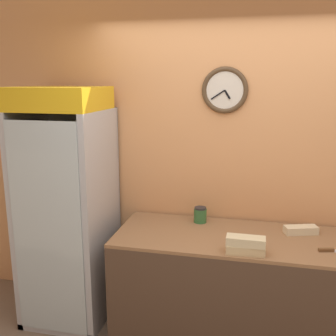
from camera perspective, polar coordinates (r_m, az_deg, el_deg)
The scene contains 7 objects.
wall_back at distance 3.34m, azimuth 11.09°, elevation 0.90°, with size 5.20×0.09×2.70m.
prep_counter at distance 3.26m, azimuth 10.11°, elevation -16.75°, with size 1.90×0.75×0.86m.
beverage_cooler at distance 3.42m, azimuth -14.11°, elevation -3.85°, with size 0.67×0.70×1.97m.
sandwich_stack_bottom at distance 2.79m, azimuth 11.16°, elevation -11.51°, with size 0.27×0.12×0.06m.
sandwich_stack_middle at distance 2.77m, azimuth 11.22°, elevation -10.37°, with size 0.26×0.11×0.06m.
sandwich_flat_left at distance 3.24m, azimuth 18.72°, elevation -8.50°, with size 0.27×0.17×0.06m.
condiment_jar at distance 3.30m, azimuth 4.70°, elevation -6.79°, with size 0.11×0.11×0.13m.
Camera 1 is at (0.09, -1.92, 2.03)m, focal length 42.00 mm.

